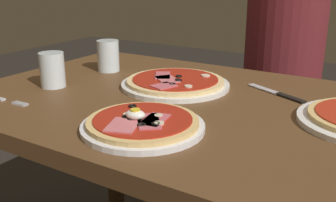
% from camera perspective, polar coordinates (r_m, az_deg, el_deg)
% --- Properties ---
extents(dining_table, '(1.19, 0.79, 0.72)m').
position_cam_1_polar(dining_table, '(1.07, 2.65, -5.67)').
color(dining_table, brown).
rests_on(dining_table, ground).
extents(pizza_foreground, '(0.26, 0.26, 0.05)m').
position_cam_1_polar(pizza_foreground, '(0.84, -3.64, -3.29)').
color(pizza_foreground, white).
rests_on(pizza_foreground, dining_table).
extents(pizza_across_right, '(0.31, 0.31, 0.03)m').
position_cam_1_polar(pizza_across_right, '(1.14, 1.03, 2.61)').
color(pizza_across_right, white).
rests_on(pizza_across_right, dining_table).
extents(water_glass_near, '(0.07, 0.07, 0.10)m').
position_cam_1_polar(water_glass_near, '(1.33, -8.52, 6.14)').
color(water_glass_near, silver).
rests_on(water_glass_near, dining_table).
extents(water_glass_far, '(0.07, 0.07, 0.10)m').
position_cam_1_polar(water_glass_far, '(1.18, -16.16, 3.99)').
color(water_glass_far, silver).
rests_on(water_glass_far, dining_table).
extents(fork, '(0.16, 0.02, 0.00)m').
position_cam_1_polar(fork, '(1.11, -22.70, 0.21)').
color(fork, silver).
rests_on(fork, dining_table).
extents(knife, '(0.18, 0.10, 0.01)m').
position_cam_1_polar(knife, '(1.10, 15.59, 0.97)').
color(knife, silver).
rests_on(knife, dining_table).
extents(diner_person, '(0.32, 0.32, 1.18)m').
position_cam_1_polar(diner_person, '(1.77, 15.75, 1.92)').
color(diner_person, black).
rests_on(diner_person, ground).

